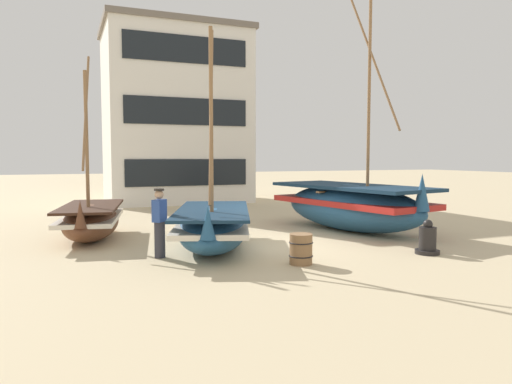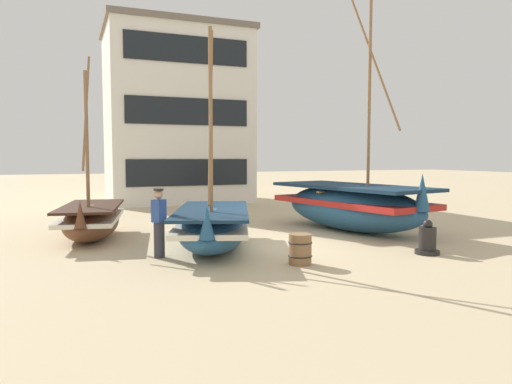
{
  "view_description": "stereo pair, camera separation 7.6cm",
  "coord_description": "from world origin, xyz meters",
  "px_view_note": "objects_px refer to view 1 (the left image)",
  "views": [
    {
      "loc": [
        -5.26,
        -12.07,
        2.45
      ],
      "look_at": [
        0.0,
        1.0,
        1.4
      ],
      "focal_mm": 33.21,
      "sensor_mm": 36.0,
      "label": 1
    },
    {
      "loc": [
        -5.19,
        -12.1,
        2.45
      ],
      "look_at": [
        0.0,
        1.0,
        1.4
      ],
      "focal_mm": 33.21,
      "sensor_mm": 36.0,
      "label": 2
    }
  ],
  "objects_px": {
    "fishing_boat_near_left": "(213,227)",
    "fishing_boat_centre_large": "(351,205)",
    "harbor_building_main": "(175,116)",
    "fishing_boat_far_right": "(91,220)",
    "capstan_winch": "(428,241)",
    "wooden_barrel": "(301,249)",
    "fisherman_by_hull": "(160,224)"
  },
  "relations": [
    {
      "from": "fishing_boat_near_left",
      "to": "harbor_building_main",
      "type": "relative_size",
      "value": 0.62
    },
    {
      "from": "fishing_boat_far_right",
      "to": "capstan_winch",
      "type": "relative_size",
      "value": 6.2
    },
    {
      "from": "fishing_boat_centre_large",
      "to": "wooden_barrel",
      "type": "distance_m",
      "value": 5.45
    },
    {
      "from": "fishing_boat_near_left",
      "to": "fisherman_by_hull",
      "type": "height_order",
      "value": "fishing_boat_near_left"
    },
    {
      "from": "fishing_boat_centre_large",
      "to": "fisherman_by_hull",
      "type": "relative_size",
      "value": 4.97
    },
    {
      "from": "fishing_boat_near_left",
      "to": "fishing_boat_far_right",
      "type": "bearing_deg",
      "value": 136.52
    },
    {
      "from": "fishing_boat_far_right",
      "to": "capstan_winch",
      "type": "distance_m",
      "value": 9.48
    },
    {
      "from": "fisherman_by_hull",
      "to": "harbor_building_main",
      "type": "relative_size",
      "value": 0.18
    },
    {
      "from": "fishing_boat_near_left",
      "to": "harbor_building_main",
      "type": "distance_m",
      "value": 14.77
    },
    {
      "from": "fishing_boat_centre_large",
      "to": "fishing_boat_far_right",
      "type": "relative_size",
      "value": 1.55
    },
    {
      "from": "fishing_boat_near_left",
      "to": "capstan_winch",
      "type": "distance_m",
      "value": 5.52
    },
    {
      "from": "harbor_building_main",
      "to": "fishing_boat_far_right",
      "type": "bearing_deg",
      "value": -114.02
    },
    {
      "from": "fisherman_by_hull",
      "to": "wooden_barrel",
      "type": "distance_m",
      "value": 3.47
    },
    {
      "from": "fishing_boat_near_left",
      "to": "fishing_boat_centre_large",
      "type": "xyz_separation_m",
      "value": [
        5.2,
        1.34,
        0.24
      ]
    },
    {
      "from": "fishing_boat_near_left",
      "to": "harbor_building_main",
      "type": "height_order",
      "value": "harbor_building_main"
    },
    {
      "from": "fishing_boat_near_left",
      "to": "harbor_building_main",
      "type": "bearing_deg",
      "value": 81.55
    },
    {
      "from": "fishing_boat_centre_large",
      "to": "fisherman_by_hull",
      "type": "height_order",
      "value": "fishing_boat_centre_large"
    },
    {
      "from": "fishing_boat_near_left",
      "to": "wooden_barrel",
      "type": "xyz_separation_m",
      "value": [
        1.34,
        -2.48,
        -0.25
      ]
    },
    {
      "from": "fishing_boat_far_right",
      "to": "harbor_building_main",
      "type": "bearing_deg",
      "value": 65.98
    },
    {
      "from": "fishing_boat_near_left",
      "to": "fisherman_by_hull",
      "type": "relative_size",
      "value": 3.43
    },
    {
      "from": "fishing_boat_far_right",
      "to": "wooden_barrel",
      "type": "height_order",
      "value": "fishing_boat_far_right"
    },
    {
      "from": "fishing_boat_centre_large",
      "to": "harbor_building_main",
      "type": "xyz_separation_m",
      "value": [
        -3.11,
        12.69,
        3.86
      ]
    },
    {
      "from": "fishing_boat_far_right",
      "to": "wooden_barrel",
      "type": "relative_size",
      "value": 7.74
    },
    {
      "from": "fishing_boat_far_right",
      "to": "harbor_building_main",
      "type": "xyz_separation_m",
      "value": [
        5.02,
        11.26,
        4.13
      ]
    },
    {
      "from": "harbor_building_main",
      "to": "capstan_winch",
      "type": "bearing_deg",
      "value": -80.61
    },
    {
      "from": "fishing_boat_near_left",
      "to": "wooden_barrel",
      "type": "height_order",
      "value": "fishing_boat_near_left"
    },
    {
      "from": "fishing_boat_near_left",
      "to": "fisherman_by_hull",
      "type": "bearing_deg",
      "value": -159.57
    },
    {
      "from": "fisherman_by_hull",
      "to": "wooden_barrel",
      "type": "bearing_deg",
      "value": -33.86
    },
    {
      "from": "fishing_boat_centre_large",
      "to": "fishing_boat_far_right",
      "type": "height_order",
      "value": "fishing_boat_centre_large"
    },
    {
      "from": "fisherman_by_hull",
      "to": "fishing_boat_centre_large",
      "type": "bearing_deg",
      "value": 15.86
    },
    {
      "from": "fishing_boat_centre_large",
      "to": "wooden_barrel",
      "type": "relative_size",
      "value": 11.97
    },
    {
      "from": "capstan_winch",
      "to": "wooden_barrel",
      "type": "relative_size",
      "value": 1.25
    }
  ]
}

